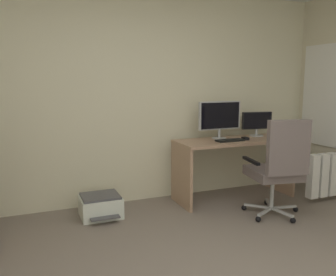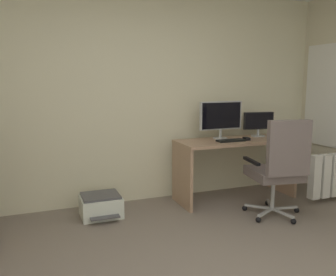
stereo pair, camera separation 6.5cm
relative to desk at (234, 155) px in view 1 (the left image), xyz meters
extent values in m
cube|color=beige|center=(-1.32, 0.43, 0.72)|extent=(5.29, 0.10, 2.53)
cube|color=tan|center=(0.00, 0.00, 0.18)|extent=(1.47, 0.56, 0.04)
cube|color=tan|center=(-0.72, 0.00, -0.19)|extent=(0.04, 0.54, 0.71)
cube|color=tan|center=(0.72, 0.00, -0.19)|extent=(0.04, 0.54, 0.71)
cylinder|color=#B2B5B7|center=(-0.15, 0.13, 0.20)|extent=(0.18, 0.18, 0.01)
cylinder|color=#B2B5B7|center=(-0.15, 0.13, 0.27)|extent=(0.03, 0.03, 0.12)
cube|color=#B7BABC|center=(-0.15, 0.13, 0.49)|extent=(0.58, 0.06, 0.35)
cube|color=black|center=(-0.15, 0.11, 0.49)|extent=(0.54, 0.03, 0.32)
cylinder|color=#B2B5B7|center=(0.41, 0.13, 0.20)|extent=(0.18, 0.18, 0.01)
cylinder|color=#B2B5B7|center=(0.41, 0.13, 0.26)|extent=(0.03, 0.03, 0.09)
cube|color=black|center=(0.41, 0.13, 0.40)|extent=(0.40, 0.10, 0.22)
cube|color=black|center=(0.40, 0.11, 0.40)|extent=(0.37, 0.07, 0.20)
cube|color=black|center=(-0.13, -0.09, 0.21)|extent=(0.34, 0.13, 0.02)
cube|color=black|center=(0.10, -0.08, 0.21)|extent=(0.07, 0.11, 0.03)
cube|color=#B7BABC|center=(0.23, -0.66, -0.48)|extent=(0.30, 0.08, 0.02)
sphere|color=black|center=(0.38, -0.69, -0.52)|extent=(0.06, 0.06, 0.06)
cube|color=#B7BABC|center=(0.15, -0.50, -0.48)|extent=(0.17, 0.28, 0.02)
sphere|color=black|center=(0.22, -0.37, -0.52)|extent=(0.06, 0.06, 0.06)
cube|color=#B7BABC|center=(-0.02, -0.53, -0.48)|extent=(0.23, 0.24, 0.02)
sphere|color=black|center=(-0.13, -0.42, -0.52)|extent=(0.06, 0.06, 0.06)
cube|color=#B7BABC|center=(-0.05, -0.70, -0.48)|extent=(0.28, 0.16, 0.02)
sphere|color=black|center=(-0.19, -0.77, -0.52)|extent=(0.06, 0.06, 0.06)
cube|color=#B7BABC|center=(0.11, -0.79, -0.48)|extent=(0.07, 0.30, 0.02)
sphere|color=black|center=(0.13, -0.93, -0.52)|extent=(0.06, 0.06, 0.06)
cylinder|color=#B7BABC|center=(0.08, -0.64, -0.31)|extent=(0.04, 0.04, 0.35)
cube|color=slate|center=(0.08, -0.64, -0.08)|extent=(0.57, 0.57, 0.10)
cube|color=slate|center=(0.04, -0.91, 0.25)|extent=(0.45, 0.15, 0.56)
cube|color=black|center=(-0.18, -0.59, 0.07)|extent=(0.10, 0.35, 0.03)
cube|color=black|center=(0.34, -0.68, 0.07)|extent=(0.10, 0.35, 0.03)
cube|color=silver|center=(-1.68, 0.01, -0.44)|extent=(0.43, 0.37, 0.22)
cube|color=#4C4C51|center=(-1.68, 0.01, -0.32)|extent=(0.39, 0.34, 0.02)
cube|color=#4C4C51|center=(-1.68, -0.22, -0.48)|extent=(0.30, 0.10, 0.01)
cube|color=white|center=(0.78, -0.51, -0.22)|extent=(0.11, 0.10, 0.53)
cube|color=white|center=(0.93, -0.51, -0.22)|extent=(0.11, 0.10, 0.53)
cube|color=white|center=(1.08, -0.51, -0.22)|extent=(0.11, 0.10, 0.53)
camera|label=1|loc=(-2.39, -3.68, 0.90)|focal=38.00mm
camera|label=2|loc=(-2.33, -3.70, 0.90)|focal=38.00mm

